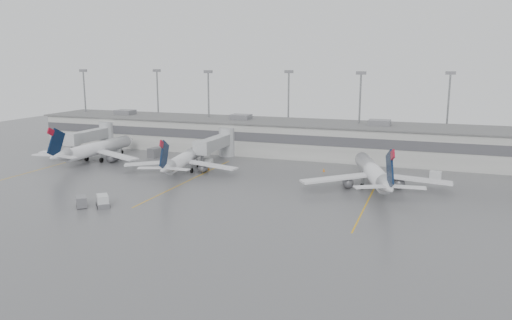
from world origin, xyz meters
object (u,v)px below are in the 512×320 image
(jet_far_left, at_px, (95,149))
(baggage_tug, at_px, (103,202))
(jet_mid_right, at_px, (374,172))
(jet_mid_left, at_px, (183,159))

(jet_far_left, xyz_separation_m, baggage_tug, (24.53, -30.28, -2.24))
(jet_far_left, bearing_deg, baggage_tug, -50.17)
(jet_mid_right, bearing_deg, jet_mid_left, 161.61)
(jet_far_left, xyz_separation_m, jet_mid_right, (64.06, -3.71, 0.06))
(jet_mid_left, height_order, jet_mid_right, jet_mid_right)
(jet_mid_left, relative_size, baggage_tug, 7.68)
(jet_mid_left, distance_m, baggage_tug, 27.23)
(jet_mid_left, xyz_separation_m, jet_mid_right, (39.31, -0.58, 0.32))
(jet_far_left, height_order, baggage_tug, jet_far_left)
(baggage_tug, bearing_deg, jet_mid_right, -8.04)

